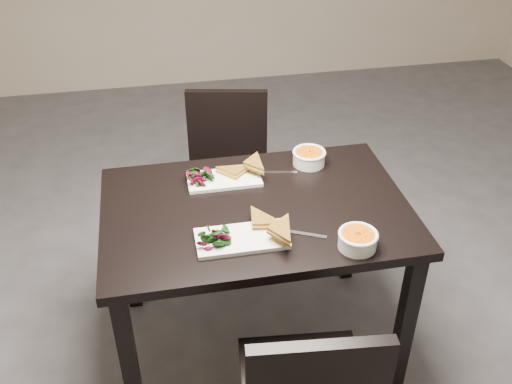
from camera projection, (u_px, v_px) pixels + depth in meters
ground at (321, 259)px, 3.16m from camera, size 5.00×5.00×0.00m
table at (256, 227)px, 2.33m from camera, size 1.20×0.80×0.75m
chair_far at (227, 164)px, 3.05m from camera, size 0.49×0.49×0.85m
plate_near at (242, 239)px, 2.10m from camera, size 0.33×0.17×0.02m
sandwich_near at (259, 226)px, 2.10m from camera, size 0.18×0.15×0.05m
salad_near at (214, 235)px, 2.06m from camera, size 0.10×0.09×0.05m
soup_bowl_near at (358, 239)px, 2.05m from camera, size 0.14×0.14×0.06m
cutlery_near at (302, 233)px, 2.13m from camera, size 0.17×0.09×0.00m
plate_far at (224, 179)px, 2.43m from camera, size 0.30×0.15×0.02m
sandwich_far at (240, 173)px, 2.40m from camera, size 0.19×0.19×0.05m
salad_far at (200, 176)px, 2.39m from camera, size 0.10×0.09×0.04m
soup_bowl_far at (309, 157)px, 2.52m from camera, size 0.15×0.15×0.07m
cutlery_far at (276, 172)px, 2.48m from camera, size 0.18×0.05×0.00m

